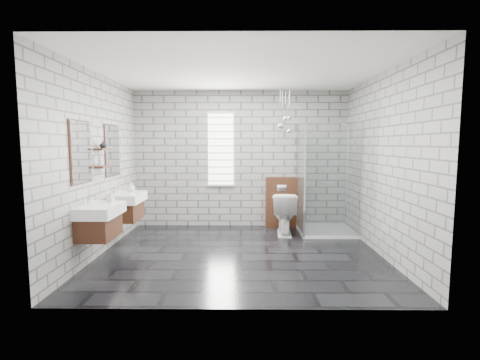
{
  "coord_description": "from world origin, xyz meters",
  "views": [
    {
      "loc": [
        0.05,
        -5.14,
        1.66
      ],
      "look_at": [
        -0.0,
        0.35,
        1.09
      ],
      "focal_mm": 26.0,
      "sensor_mm": 36.0,
      "label": 1
    }
  ],
  "objects_px": {
    "vanity_left": "(97,212)",
    "shower_enclosure": "(322,207)",
    "vanity_right": "(125,199)",
    "toilet": "(284,213)",
    "cistern_panel": "(281,202)"
  },
  "relations": [
    {
      "from": "vanity_left",
      "to": "vanity_right",
      "type": "height_order",
      "value": "same"
    },
    {
      "from": "vanity_right",
      "to": "cistern_panel",
      "type": "height_order",
      "value": "vanity_right"
    },
    {
      "from": "shower_enclosure",
      "to": "cistern_panel",
      "type": "bearing_deg",
      "value": 143.59
    },
    {
      "from": "cistern_panel",
      "to": "shower_enclosure",
      "type": "relative_size",
      "value": 0.49
    },
    {
      "from": "shower_enclosure",
      "to": "vanity_left",
      "type": "bearing_deg",
      "value": -152.51
    },
    {
      "from": "vanity_right",
      "to": "shower_enclosure",
      "type": "height_order",
      "value": "shower_enclosure"
    },
    {
      "from": "vanity_right",
      "to": "shower_enclosure",
      "type": "relative_size",
      "value": 0.77
    },
    {
      "from": "toilet",
      "to": "shower_enclosure",
      "type": "bearing_deg",
      "value": -173.52
    },
    {
      "from": "cistern_panel",
      "to": "shower_enclosure",
      "type": "bearing_deg",
      "value": -36.41
    },
    {
      "from": "vanity_left",
      "to": "cistern_panel",
      "type": "xyz_separation_m",
      "value": [
        2.71,
        2.29,
        -0.26
      ]
    },
    {
      "from": "vanity_right",
      "to": "toilet",
      "type": "relative_size",
      "value": 2.02
    },
    {
      "from": "toilet",
      "to": "vanity_right",
      "type": "bearing_deg",
      "value": 17.21
    },
    {
      "from": "vanity_left",
      "to": "vanity_right",
      "type": "bearing_deg",
      "value": 90.0
    },
    {
      "from": "vanity_left",
      "to": "shower_enclosure",
      "type": "xyz_separation_m",
      "value": [
        3.41,
        1.77,
        -0.25
      ]
    },
    {
      "from": "shower_enclosure",
      "to": "vanity_right",
      "type": "bearing_deg",
      "value": -168.8
    }
  ]
}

